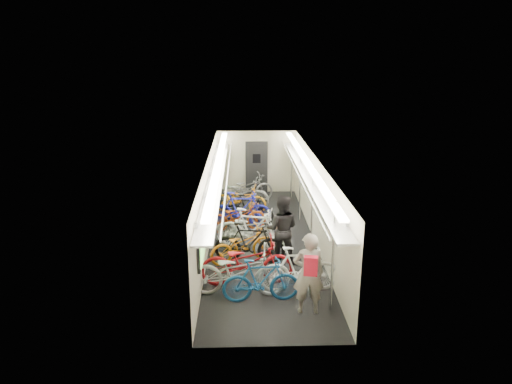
{
  "coord_description": "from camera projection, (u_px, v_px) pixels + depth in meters",
  "views": [
    {
      "loc": [
        -0.57,
        -12.17,
        5.08
      ],
      "look_at": [
        -0.15,
        1.07,
        1.15
      ],
      "focal_mm": 32.0,
      "sensor_mm": 36.0,
      "label": 1
    }
  ],
  "objects": [
    {
      "name": "bicycle_6",
      "position": [
        250.0,
        229.0,
        12.54
      ],
      "size": [
        2.15,
        1.12,
        1.08
      ],
      "primitive_type": "imported",
      "rotation": [
        0.0,
        0.0,
        1.36
      ],
      "color": "#B5B4B9",
      "rests_on": "ground"
    },
    {
      "name": "bicycle_7",
      "position": [
        241.0,
        210.0,
        14.01
      ],
      "size": [
        1.91,
        0.55,
        1.15
      ],
      "primitive_type": "imported",
      "rotation": [
        0.0,
        0.0,
        1.58
      ],
      "color": "#1D21AF",
      "rests_on": "ground"
    },
    {
      "name": "bicycle_4",
      "position": [
        242.0,
        245.0,
        11.67
      ],
      "size": [
        1.85,
        1.26,
        0.92
      ],
      "primitive_type": "imported",
      "rotation": [
        0.0,
        0.0,
        1.98
      ],
      "color": "orange",
      "rests_on": "ground"
    },
    {
      "name": "passenger_near",
      "position": [
        308.0,
        274.0,
        9.22
      ],
      "size": [
        0.65,
        0.43,
        1.75
      ],
      "primitive_type": "imported",
      "rotation": [
        0.0,
        0.0,
        3.12
      ],
      "color": "gray",
      "rests_on": "ground"
    },
    {
      "name": "bicycle_0",
      "position": [
        238.0,
        272.0,
        9.99
      ],
      "size": [
        2.18,
        0.88,
        1.12
      ],
      "primitive_type": "imported",
      "rotation": [
        0.0,
        0.0,
        1.51
      ],
      "color": "#A6A5AA",
      "rests_on": "ground"
    },
    {
      "name": "bicycle_11",
      "position": [
        300.0,
        269.0,
        10.15
      ],
      "size": [
        1.84,
        0.63,
        1.09
      ],
      "primitive_type": "imported",
      "rotation": [
        0.0,
        0.0,
        1.64
      ],
      "color": "white",
      "rests_on": "ground"
    },
    {
      "name": "bicycle_8",
      "position": [
        237.0,
        216.0,
        13.73
      ],
      "size": [
        1.87,
        0.98,
        0.93
      ],
      "primitive_type": "imported",
      "rotation": [
        0.0,
        0.0,
        1.78
      ],
      "color": "#973910",
      "rests_on": "ground"
    },
    {
      "name": "bicycle_1",
      "position": [
        261.0,
        280.0,
        9.73
      ],
      "size": [
        1.69,
        0.57,
        1.0
      ],
      "primitive_type": "imported",
      "rotation": [
        0.0,
        0.0,
        1.63
      ],
      "color": "#164E88",
      "rests_on": "ground"
    },
    {
      "name": "bicycle_10",
      "position": [
        240.0,
        199.0,
        15.4
      ],
      "size": [
        1.89,
        1.0,
        0.95
      ],
      "primitive_type": "imported",
      "rotation": [
        0.0,
        0.0,
        1.36
      ],
      "color": "orange",
      "rests_on": "ground"
    },
    {
      "name": "bicycle_5",
      "position": [
        252.0,
        229.0,
        12.39
      ],
      "size": [
        2.02,
        1.04,
        1.17
      ],
      "primitive_type": "imported",
      "rotation": [
        0.0,
        0.0,
        1.31
      ],
      "color": "white",
      "rests_on": "ground"
    },
    {
      "name": "bicycle_9",
      "position": [
        249.0,
        209.0,
        14.33
      ],
      "size": [
        1.65,
        0.85,
        0.96
      ],
      "primitive_type": "imported",
      "rotation": [
        0.0,
        0.0,
        1.31
      ],
      "color": "black",
      "rests_on": "ground"
    },
    {
      "name": "passenger_mid",
      "position": [
        282.0,
        229.0,
        11.55
      ],
      "size": [
        0.98,
        0.82,
        1.79
      ],
      "primitive_type": "imported",
      "rotation": [
        0.0,
        0.0,
        2.96
      ],
      "color": "black",
      "rests_on": "ground"
    },
    {
      "name": "bicycle_3",
      "position": [
        249.0,
        243.0,
        11.57
      ],
      "size": [
        1.86,
        0.73,
        1.09
      ],
      "primitive_type": "imported",
      "rotation": [
        0.0,
        0.0,
        1.45
      ],
      "color": "black",
      "rests_on": "ground"
    },
    {
      "name": "bicycle_14",
      "position": [
        247.0,
        189.0,
        16.44
      ],
      "size": [
        2.11,
        1.29,
        1.05
      ],
      "primitive_type": "imported",
      "rotation": [
        0.0,
        0.0,
        1.89
      ],
      "color": "slate",
      "rests_on": "ground"
    },
    {
      "name": "train_car_shell",
      "position": [
        249.0,
        179.0,
        13.33
      ],
      "size": [
        10.0,
        10.0,
        10.0
      ],
      "color": "black",
      "rests_on": "ground"
    },
    {
      "name": "bicycle_12",
      "position": [
        240.0,
        193.0,
        15.81
      ],
      "size": [
        2.17,
        1.18,
        1.08
      ],
      "primitive_type": "imported",
      "rotation": [
        0.0,
        0.0,
        1.34
      ],
      "color": "slate",
      "rests_on": "ground"
    },
    {
      "name": "bicycle_2",
      "position": [
        247.0,
        262.0,
        10.47
      ],
      "size": [
        2.18,
        0.86,
        1.12
      ],
      "primitive_type": "imported",
      "rotation": [
        0.0,
        0.0,
        1.63
      ],
      "color": "maroon",
      "rests_on": "ground"
    },
    {
      "name": "backpack",
      "position": [
        311.0,
        266.0,
        8.63
      ],
      "size": [
        0.28,
        0.19,
        0.38
      ],
      "primitive_type": "cube",
      "rotation": [
        0.0,
        0.0,
        -0.19
      ],
      "color": "red",
      "rests_on": "passenger_near"
    }
  ]
}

